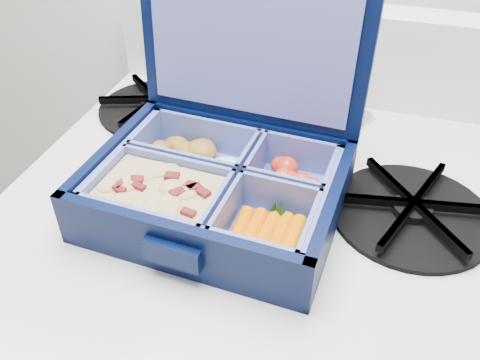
% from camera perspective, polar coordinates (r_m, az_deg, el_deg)
% --- Properties ---
extents(bento_box, '(0.26, 0.21, 0.06)m').
position_cam_1_polar(bento_box, '(0.53, -2.63, -0.97)').
color(bento_box, black).
rests_on(bento_box, stove).
extents(burner_grate, '(0.19, 0.19, 0.02)m').
position_cam_1_polar(burner_grate, '(0.56, 18.82, -2.91)').
color(burner_grate, black).
rests_on(burner_grate, stove).
extents(burner_grate_rear, '(0.20, 0.20, 0.02)m').
position_cam_1_polar(burner_grate_rear, '(0.72, -9.33, 8.41)').
color(burner_grate_rear, black).
rests_on(burner_grate_rear, stove).
extents(fork, '(0.09, 0.16, 0.01)m').
position_cam_1_polar(fork, '(0.65, 10.17, 4.12)').
color(fork, silver).
rests_on(fork, stove).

